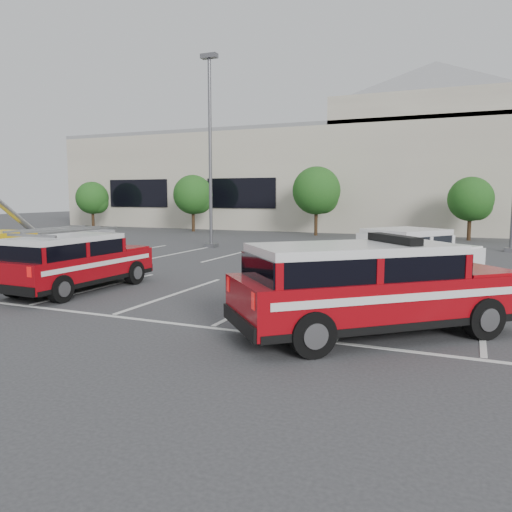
{
  "coord_description": "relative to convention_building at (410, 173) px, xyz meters",
  "views": [
    {
      "loc": [
        5.07,
        -12.1,
        2.86
      ],
      "look_at": [
        -0.76,
        1.43,
        1.05
      ],
      "focal_mm": 35.0,
      "sensor_mm": 36.0,
      "label": 1
    }
  ],
  "objects": [
    {
      "name": "ladder_suv",
      "position": [
        -5.89,
        -32.59,
        -3.96
      ],
      "size": [
        2.0,
        4.85,
        1.89
      ],
      "rotation": [
        0.0,
        0.0,
        -0.02
      ],
      "color": "maroon",
      "rests_on": "ground"
    },
    {
      "name": "ground",
      "position": [
        -0.18,
        -31.86,
        -4.72
      ],
      "size": [
        120.0,
        120.0,
        0.0
      ],
      "primitive_type": "plane",
      "color": "#333336",
      "rests_on": "ground"
    },
    {
      "name": "stall_markings",
      "position": [
        -0.18,
        -27.36,
        -4.71
      ],
      "size": [
        23.0,
        15.0,
        0.01
      ],
      "primitive_type": "cube",
      "color": "silver",
      "rests_on": "ground"
    },
    {
      "name": "tree_far_left",
      "position": [
        -25.09,
        -9.82,
        -2.22
      ],
      "size": [
        2.77,
        2.77,
        3.99
      ],
      "color": "#3F2B19",
      "rests_on": "ground"
    },
    {
      "name": "tree_mid_left",
      "position": [
        -5.09,
        -9.82,
        -1.68
      ],
      "size": [
        3.37,
        3.37,
        4.85
      ],
      "color": "#3F2B19",
      "rests_on": "ground"
    },
    {
      "name": "white_pickup",
      "position": [
        2.84,
        -28.87,
        -3.98
      ],
      "size": [
        5.12,
        6.13,
        1.85
      ],
      "rotation": [
        0.0,
        0.0,
        -0.6
      ],
      "color": "silver",
      "rests_on": "ground"
    },
    {
      "name": "light_pole_left",
      "position": [
        -8.18,
        -19.86,
        0.47
      ],
      "size": [
        0.9,
        0.6,
        10.24
      ],
      "color": "#59595E",
      "rests_on": "ground"
    },
    {
      "name": "tree_mid_right",
      "position": [
        4.91,
        -9.82,
        -2.22
      ],
      "size": [
        2.77,
        2.77,
        3.99
      ],
      "color": "#3F2B19",
      "rests_on": "ground"
    },
    {
      "name": "tree_left",
      "position": [
        -15.09,
        -9.82,
        -1.95
      ],
      "size": [
        3.07,
        3.07,
        4.42
      ],
      "color": "#3F2B19",
      "rests_on": "ground"
    },
    {
      "name": "convention_building",
      "position": [
        0.0,
        0.0,
        0.0
      ],
      "size": [
        60.0,
        16.99,
        13.2
      ],
      "color": "beige",
      "rests_on": "ground"
    },
    {
      "name": "fire_chief_suv",
      "position": [
        3.09,
        -33.84,
        -3.88
      ],
      "size": [
        5.77,
        5.42,
        2.05
      ],
      "rotation": [
        0.0,
        0.0,
        -0.85
      ],
      "color": "maroon",
      "rests_on": "ground"
    }
  ]
}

